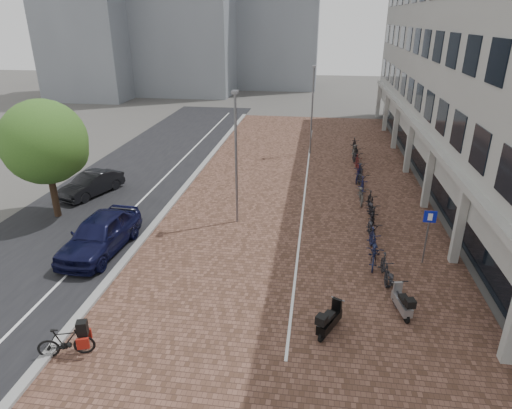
% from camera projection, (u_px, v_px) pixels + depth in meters
% --- Properties ---
extents(ground, '(140.00, 140.00, 0.00)m').
position_uv_depth(ground, '(233.00, 299.00, 16.44)').
color(ground, '#474442').
rests_on(ground, ground).
extents(plaza_brick, '(14.50, 42.00, 0.04)m').
position_uv_depth(plaza_brick, '(302.00, 188.00, 27.11)').
color(plaza_brick, brown).
rests_on(plaza_brick, ground).
extents(street_asphalt, '(8.00, 50.00, 0.03)m').
position_uv_depth(street_asphalt, '(132.00, 179.00, 28.55)').
color(street_asphalt, black).
rests_on(street_asphalt, ground).
extents(curb, '(0.35, 42.00, 0.14)m').
position_uv_depth(curb, '(190.00, 181.00, 28.01)').
color(curb, gray).
rests_on(curb, ground).
extents(lane_line, '(0.12, 44.00, 0.00)m').
position_uv_depth(lane_line, '(161.00, 181.00, 28.28)').
color(lane_line, white).
rests_on(lane_line, street_asphalt).
extents(parking_line, '(0.10, 30.00, 0.00)m').
position_uv_depth(parking_line, '(305.00, 188.00, 27.08)').
color(parking_line, white).
rests_on(parking_line, plaza_brick).
extents(office_building, '(8.40, 40.00, 15.00)m').
position_uv_depth(office_building, '(497.00, 40.00, 26.03)').
color(office_building, '#A2A29D').
rests_on(office_building, ground).
extents(car_navy, '(2.32, 5.12, 1.70)m').
position_uv_depth(car_navy, '(100.00, 234.00, 19.48)').
color(car_navy, black).
rests_on(car_navy, ground).
extents(car_dark, '(2.67, 4.25, 1.32)m').
position_uv_depth(car_dark, '(92.00, 184.00, 25.85)').
color(car_dark, black).
rests_on(car_dark, ground).
extents(hero_bike, '(1.78, 0.98, 1.21)m').
position_uv_depth(hero_bike, '(66.00, 342.00, 13.49)').
color(hero_bike, black).
rests_on(hero_bike, ground).
extents(shoes, '(0.34, 0.29, 0.08)m').
position_uv_depth(shoes, '(65.00, 347.00, 14.00)').
color(shoes, black).
rests_on(shoes, ground).
extents(scooter_front, '(0.76, 1.52, 1.00)m').
position_uv_depth(scooter_front, '(402.00, 302.00, 15.44)').
color(scooter_front, gray).
rests_on(scooter_front, ground).
extents(scooter_mid, '(1.10, 1.58, 1.05)m').
position_uv_depth(scooter_mid, '(329.00, 319.00, 14.49)').
color(scooter_mid, black).
rests_on(scooter_mid, ground).
extents(parking_sign, '(0.51, 0.09, 2.44)m').
position_uv_depth(parking_sign, '(428.00, 229.00, 18.20)').
color(parking_sign, slate).
rests_on(parking_sign, ground).
extents(lamp_near, '(0.12, 0.12, 6.53)m').
position_uv_depth(lamp_near, '(236.00, 161.00, 21.36)').
color(lamp_near, slate).
rests_on(lamp_near, ground).
extents(lamp_far, '(0.12, 0.12, 6.42)m').
position_uv_depth(lamp_far, '(312.00, 112.00, 32.66)').
color(lamp_far, gray).
rests_on(lamp_far, ground).
extents(street_tree, '(4.19, 4.19, 6.10)m').
position_uv_depth(street_tree, '(48.00, 144.00, 21.88)').
color(street_tree, '#382619').
rests_on(street_tree, ground).
extents(bike_row, '(1.38, 21.45, 1.05)m').
position_uv_depth(bike_row, '(364.00, 191.00, 25.21)').
color(bike_row, black).
rests_on(bike_row, ground).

